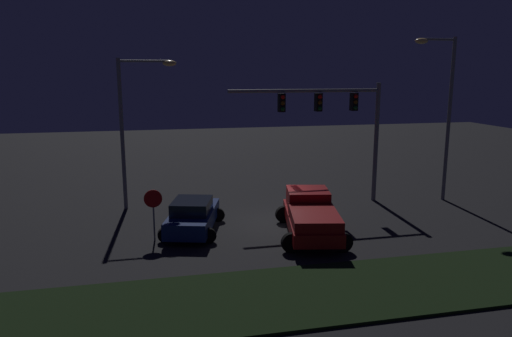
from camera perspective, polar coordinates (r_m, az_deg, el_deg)
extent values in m
plane|color=black|center=(23.07, 2.12, -6.41)|extent=(80.00, 80.00, 0.00)
cube|color=black|center=(16.29, 9.20, -14.15)|extent=(21.46, 4.28, 0.10)
cube|color=maroon|center=(21.15, 6.52, -6.22)|extent=(3.05, 5.69, 0.55)
cube|color=maroon|center=(22.09, 6.16, -3.56)|extent=(2.19, 2.23, 0.85)
cube|color=black|center=(22.05, 6.17, -3.24)|extent=(2.03, 1.85, 0.51)
cube|color=maroon|center=(19.98, 6.95, -5.78)|extent=(2.49, 3.35, 0.45)
cylinder|color=black|center=(22.97, 3.32, -5.46)|extent=(0.80, 0.22, 0.80)
cylinder|color=black|center=(23.22, 8.41, -5.38)|extent=(0.80, 0.22, 0.80)
cylinder|color=black|center=(19.29, 4.18, -8.78)|extent=(0.80, 0.22, 0.80)
cylinder|color=black|center=(19.58, 10.26, -8.63)|extent=(0.80, 0.22, 0.80)
cube|color=navy|center=(21.85, -7.47, -5.84)|extent=(2.92, 4.72, 0.70)
cube|color=black|center=(21.44, -7.64, -4.44)|extent=(2.08, 2.36, 0.55)
cylinder|color=black|center=(23.51, -9.01, -5.39)|extent=(0.64, 0.22, 0.64)
cylinder|color=black|center=(23.21, -4.54, -5.51)|extent=(0.64, 0.22, 0.64)
cylinder|color=black|center=(20.74, -10.72, -7.74)|extent=(0.64, 0.22, 0.64)
cylinder|color=black|center=(20.39, -5.65, -7.92)|extent=(0.64, 0.22, 0.64)
cylinder|color=slate|center=(27.16, 14.05, 2.99)|extent=(0.24, 0.24, 6.50)
cylinder|color=slate|center=(25.33, 5.94, 9.17)|extent=(8.20, 0.18, 0.18)
cube|color=black|center=(26.34, 11.54, 7.77)|extent=(0.32, 0.44, 0.95)
sphere|color=red|center=(26.12, 11.77, 8.39)|extent=(0.22, 0.22, 0.22)
sphere|color=#59380A|center=(26.13, 11.75, 7.74)|extent=(0.22, 0.22, 0.22)
sphere|color=#0C4719|center=(26.15, 11.72, 7.08)|extent=(0.22, 0.22, 0.22)
cube|color=black|center=(25.59, 7.41, 7.81)|extent=(0.32, 0.44, 0.95)
sphere|color=red|center=(25.36, 7.61, 8.45)|extent=(0.22, 0.22, 0.22)
sphere|color=#59380A|center=(25.38, 7.59, 7.77)|extent=(0.22, 0.22, 0.22)
sphere|color=#0C4719|center=(25.40, 7.57, 7.10)|extent=(0.22, 0.22, 0.22)
cube|color=black|center=(24.98, 3.05, 7.80)|extent=(0.32, 0.44, 0.95)
sphere|color=red|center=(24.74, 3.21, 8.46)|extent=(0.22, 0.22, 0.22)
sphere|color=#59380A|center=(24.76, 3.20, 7.77)|extent=(0.22, 0.22, 0.22)
sphere|color=#0C4719|center=(24.78, 3.19, 7.08)|extent=(0.22, 0.22, 0.22)
cylinder|color=slate|center=(25.51, -15.60, 3.80)|extent=(0.20, 0.20, 7.74)
cylinder|color=slate|center=(25.29, -13.15, 12.32)|extent=(2.51, 0.12, 0.12)
ellipsoid|color=#F9CC72|center=(25.32, -10.23, 12.20)|extent=(0.70, 0.44, 0.30)
cylinder|color=slate|center=(28.36, 21.90, 5.28)|extent=(0.20, 0.20, 8.89)
cylinder|color=slate|center=(27.76, 20.84, 14.14)|extent=(1.96, 0.12, 0.12)
ellipsoid|color=#F9CC72|center=(27.23, 19.05, 14.11)|extent=(0.70, 0.44, 0.30)
cylinder|color=slate|center=(20.77, -12.04, -5.50)|extent=(0.07, 0.07, 2.20)
cylinder|color=#B20C0F|center=(20.54, -12.13, -3.52)|extent=(0.76, 0.03, 0.76)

